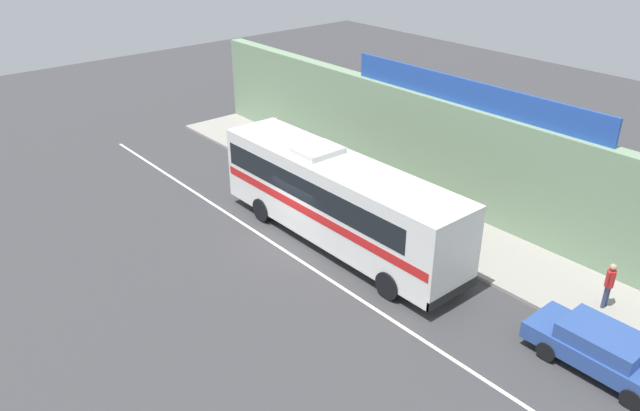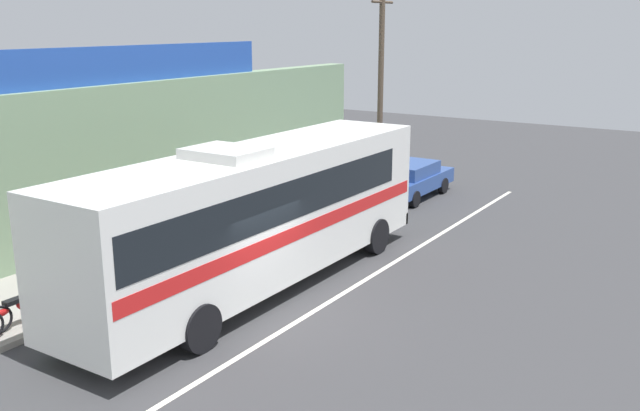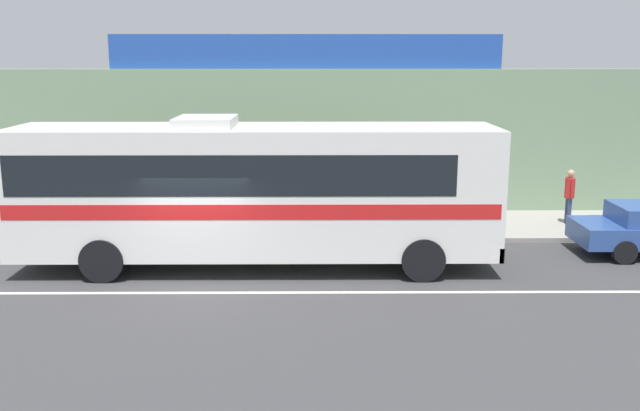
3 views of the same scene
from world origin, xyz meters
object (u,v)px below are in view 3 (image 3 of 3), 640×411
object	(u,v)px
intercity_bus	(252,186)
motorcycle_black	(41,221)
pedestrian_near_shop	(322,195)
pedestrian_far_left	(569,193)
motorcycle_purple	(98,220)

from	to	relation	value
intercity_bus	motorcycle_black	world-z (taller)	intercity_bus
motorcycle_black	intercity_bus	bearing A→B (deg)	-22.46
motorcycle_black	pedestrian_near_shop	world-z (taller)	pedestrian_near_shop
pedestrian_near_shop	intercity_bus	bearing A→B (deg)	-116.48
intercity_bus	pedestrian_near_shop	bearing A→B (deg)	63.52
pedestrian_far_left	pedestrian_near_shop	xyz separation A→B (m)	(-7.59, -0.36, 0.00)
motorcycle_black	motorcycle_purple	bearing A→B (deg)	5.52
motorcycle_purple	intercity_bus	bearing A→B (deg)	-30.17
motorcycle_purple	motorcycle_black	distance (m)	1.58
intercity_bus	pedestrian_near_shop	xyz separation A→B (m)	(1.77, 3.55, -0.94)
intercity_bus	pedestrian_far_left	world-z (taller)	intercity_bus
intercity_bus	pedestrian_near_shop	size ratio (longest dim) A/B	7.01
intercity_bus	motorcycle_purple	world-z (taller)	intercity_bus
motorcycle_black	pedestrian_near_shop	xyz separation A→B (m)	(8.10, 0.93, 0.56)
motorcycle_black	pedestrian_far_left	world-z (taller)	pedestrian_far_left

